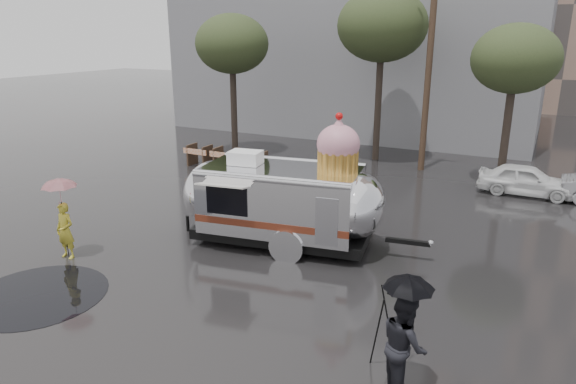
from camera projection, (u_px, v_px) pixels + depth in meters
The scene contains 14 objects.
ground at pixel (191, 285), 12.89m from camera, with size 120.00×120.00×0.00m, color black.
puddles at pixel (191, 269), 13.76m from camera, with size 11.49×9.82×0.01m.
grey_building at pixel (364, 25), 33.10m from camera, with size 22.00×12.00×13.00m, color slate.
utility_pole at pixel (429, 67), 22.34m from camera, with size 1.60×0.28×9.00m.
tree_left at pixel (232, 45), 25.34m from camera, with size 3.64×3.64×6.95m.
tree_mid at pixel (382, 26), 23.76m from camera, with size 4.20×4.20×8.03m.
tree_right at pixel (515, 60), 19.84m from camera, with size 3.36×3.36×6.42m.
barricade_row at pixel (226, 158), 23.61m from camera, with size 4.30×0.80×1.00m.
airstream_trailer at pixel (285, 198), 15.02m from camera, with size 7.54×3.61×4.10m.
person_left at pixel (65, 231), 14.27m from camera, with size 0.58×0.38×1.60m, color gold.
umbrella_pink at pixel (60, 192), 13.93m from camera, with size 1.15×1.15×2.34m.
person_right at pixel (404, 345), 8.80m from camera, with size 0.92×0.51×1.92m, color black.
umbrella_black at pixel (408, 295), 8.52m from camera, with size 1.06×1.06×2.27m.
tripod at pixel (390, 319), 9.55m from camera, with size 0.63×0.66×1.62m.
Camera 1 is at (7.43, -9.24, 6.09)m, focal length 32.00 mm.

